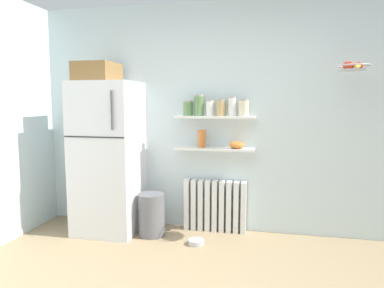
{
  "coord_description": "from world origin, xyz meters",
  "views": [
    {
      "loc": [
        0.49,
        -2.0,
        1.5
      ],
      "look_at": [
        -0.3,
        1.6,
        1.05
      ],
      "focal_mm": 32.98,
      "sensor_mm": 36.0,
      "label": 1
    }
  ],
  "objects": [
    {
      "name": "storage_jar_2",
      "position": [
        -0.16,
        1.89,
        1.42
      ],
      "size": [
        0.09,
        0.09,
        0.18
      ],
      "color": "silver",
      "rests_on": "wall_shelf_upper"
    },
    {
      "name": "shelf_bowl",
      "position": [
        0.15,
        1.89,
        1.02
      ],
      "size": [
        0.17,
        0.17,
        0.08
      ],
      "primitive_type": "ellipsoid",
      "color": "orange",
      "rests_on": "wall_shelf_lower"
    },
    {
      "name": "hanging_fruit_basket",
      "position": [
        1.25,
        1.65,
        1.83
      ],
      "size": [
        0.32,
        0.32,
        0.09
      ],
      "color": "#B2B2B7"
    },
    {
      "name": "radiator",
      "position": [
        -0.09,
        1.92,
        0.3
      ],
      "size": [
        0.71,
        0.12,
        0.59
      ],
      "color": "white",
      "rests_on": "ground_plane"
    },
    {
      "name": "storage_jar_5",
      "position": [
        0.22,
        1.89,
        1.43
      ],
      "size": [
        0.11,
        0.11,
        0.19
      ],
      "color": "beige",
      "rests_on": "wall_shelf_upper"
    },
    {
      "name": "vase",
      "position": [
        -0.25,
        1.89,
        1.08
      ],
      "size": [
        0.09,
        0.09,
        0.2
      ],
      "primitive_type": "cylinder",
      "color": "#CC7033",
      "rests_on": "wall_shelf_lower"
    },
    {
      "name": "storage_jar_4",
      "position": [
        0.09,
        1.89,
        1.44
      ],
      "size": [
        0.09,
        0.09,
        0.22
      ],
      "color": "silver",
      "rests_on": "wall_shelf_upper"
    },
    {
      "name": "pet_food_bowl",
      "position": [
        -0.22,
        1.48,
        0.03
      ],
      "size": [
        0.17,
        0.17,
        0.05
      ],
      "primitive_type": "cylinder",
      "color": "#B7B7BC",
      "rests_on": "ground_plane"
    },
    {
      "name": "back_wall",
      "position": [
        0.0,
        2.05,
        1.3
      ],
      "size": [
        7.04,
        0.1,
        2.6
      ],
      "primitive_type": "cube",
      "color": "silver",
      "rests_on": "ground_plane"
    },
    {
      "name": "wall_shelf_lower",
      "position": [
        -0.09,
        1.89,
        0.97
      ],
      "size": [
        0.89,
        0.22,
        0.02
      ],
      "primitive_type": "cube",
      "color": "white"
    },
    {
      "name": "refrigerator",
      "position": [
        -1.29,
        1.67,
        0.9
      ],
      "size": [
        0.69,
        0.68,
        1.92
      ],
      "color": "silver",
      "rests_on": "ground_plane"
    },
    {
      "name": "wall_shelf_upper",
      "position": [
        -0.09,
        1.89,
        1.32
      ],
      "size": [
        0.89,
        0.22,
        0.02
      ],
      "primitive_type": "cube",
      "color": "white"
    },
    {
      "name": "storage_jar_0",
      "position": [
        -0.41,
        1.89,
        1.42
      ],
      "size": [
        0.11,
        0.11,
        0.17
      ],
      "color": "#5B7F4C",
      "rests_on": "wall_shelf_upper"
    },
    {
      "name": "trash_bin",
      "position": [
        -0.77,
        1.63,
        0.24
      ],
      "size": [
        0.29,
        0.29,
        0.48
      ],
      "primitive_type": "cylinder",
      "color": "slate",
      "rests_on": "ground_plane"
    },
    {
      "name": "storage_jar_1",
      "position": [
        -0.28,
        1.89,
        1.45
      ],
      "size": [
        0.11,
        0.11,
        0.24
      ],
      "color": "#5B7F4C",
      "rests_on": "wall_shelf_upper"
    },
    {
      "name": "storage_jar_3",
      "position": [
        -0.03,
        1.89,
        1.43
      ],
      "size": [
        0.11,
        0.11,
        0.19
      ],
      "color": "tan",
      "rests_on": "wall_shelf_upper"
    }
  ]
}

